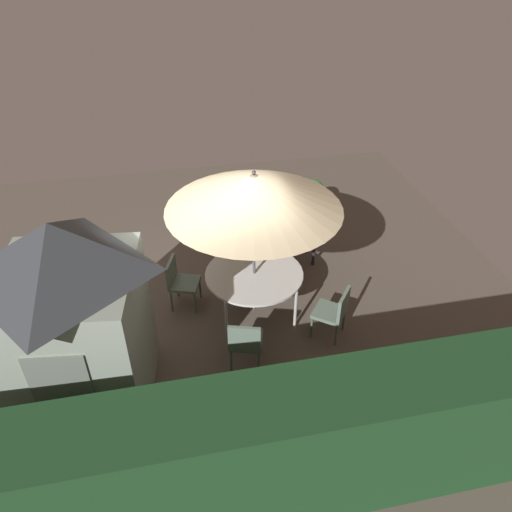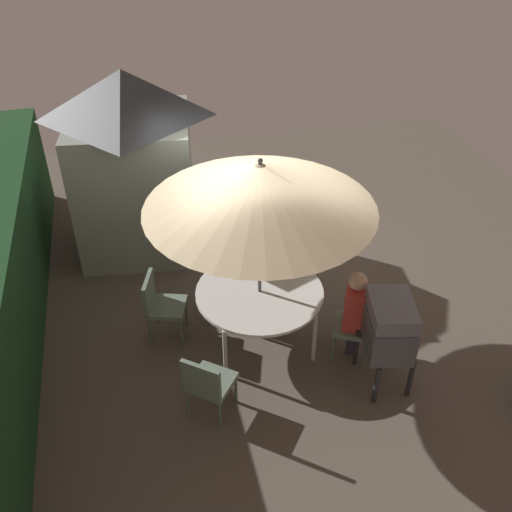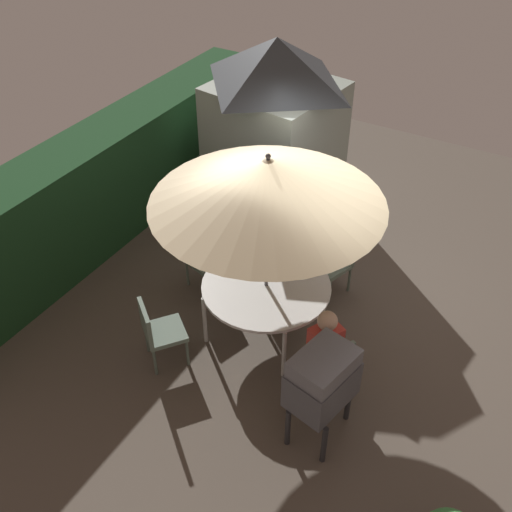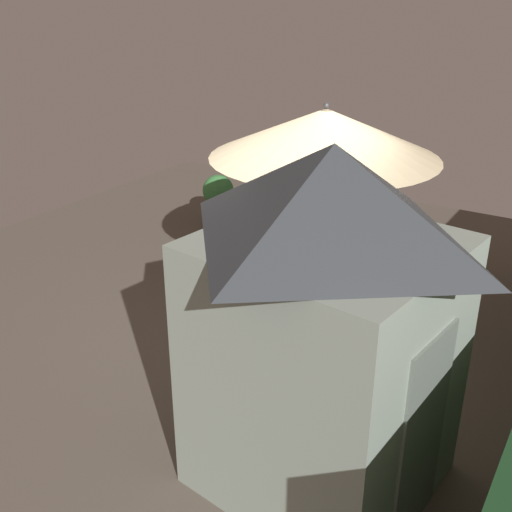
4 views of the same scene
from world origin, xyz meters
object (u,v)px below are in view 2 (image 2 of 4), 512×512
at_px(garden_shed, 133,162).
at_px(chair_toward_hedge, 160,302).
at_px(patio_umbrella, 260,186).
at_px(person_in_red, 355,305).
at_px(bbq_grill, 389,327).
at_px(chair_near_shed, 360,323).
at_px(patio_table, 260,294).
at_px(chair_toward_house, 207,383).
at_px(chair_far_side, 266,249).

height_order(garden_shed, chair_toward_hedge, garden_shed).
xyz_separation_m(patio_umbrella, chair_toward_hedge, (0.38, 1.21, -1.73)).
bearing_deg(chair_toward_hedge, garden_shed, 2.16).
bearing_deg(patio_umbrella, person_in_red, -117.55).
bearing_deg(patio_umbrella, bbq_grill, -130.12).
bearing_deg(bbq_grill, chair_toward_hedge, 59.90).
distance_m(chair_near_shed, person_in_red, 0.28).
bearing_deg(patio_table, patio_umbrella, 0.00).
distance_m(patio_table, chair_toward_hedge, 1.29).
bearing_deg(patio_umbrella, chair_near_shed, -117.55).
distance_m(bbq_grill, chair_toward_house, 2.13).
bearing_deg(chair_toward_hedge, chair_far_side, -63.15).
bearing_deg(chair_toward_house, chair_toward_hedge, 13.69).
bearing_deg(chair_near_shed, chair_toward_hedge, 67.64).
xyz_separation_m(bbq_grill, chair_toward_house, (-0.04, 2.10, -0.33)).
bearing_deg(chair_toward_house, garden_shed, 6.89).
height_order(chair_near_shed, person_in_red, person_in_red).
distance_m(bbq_grill, chair_far_side, 2.42).
bearing_deg(chair_far_side, patio_umbrella, 161.55).
distance_m(patio_umbrella, chair_toward_hedge, 2.14).
bearing_deg(chair_near_shed, chair_far_side, 22.15).
relative_size(patio_table, bbq_grill, 1.33).
height_order(bbq_grill, person_in_red, person_in_red).
bearing_deg(bbq_grill, patio_table, 49.88).
xyz_separation_m(garden_shed, chair_toward_hedge, (-2.17, -0.08, -0.92)).
distance_m(bbq_grill, person_in_red, 0.55).
height_order(chair_toward_hedge, person_in_red, person_in_red).
xyz_separation_m(patio_table, chair_far_side, (1.19, -0.40, -0.21)).
distance_m(garden_shed, patio_umbrella, 2.97).
bearing_deg(person_in_red, bbq_grill, -158.26).
relative_size(patio_umbrella, chair_near_shed, 2.93).
bearing_deg(chair_near_shed, patio_umbrella, 62.45).
xyz_separation_m(chair_near_shed, chair_toward_hedge, (0.96, 2.33, 0.00)).
xyz_separation_m(garden_shed, patio_table, (-2.55, -1.30, -0.71)).
bearing_deg(chair_toward_house, chair_near_shed, -75.56).
relative_size(chair_toward_hedge, chair_toward_house, 1.00).
relative_size(garden_shed, chair_toward_house, 3.13).
relative_size(chair_near_shed, chair_toward_house, 1.00).
bearing_deg(bbq_grill, garden_shed, 35.24).
xyz_separation_m(garden_shed, chair_far_side, (-1.36, -1.69, -0.92)).
xyz_separation_m(chair_toward_hedge, person_in_red, (-0.92, -2.26, 0.26)).
height_order(chair_near_shed, chair_toward_hedge, same).
xyz_separation_m(patio_table, person_in_red, (-0.54, -1.04, 0.05)).
bearing_deg(chair_toward_hedge, bbq_grill, -120.10).
bearing_deg(chair_far_side, chair_toward_house, 151.25).
relative_size(garden_shed, chair_toward_hedge, 3.13).
bearing_deg(chair_near_shed, chair_toward_house, 104.44).
xyz_separation_m(chair_toward_hedge, chair_toward_house, (-1.47, -0.36, 0.00)).
distance_m(bbq_grill, chair_toward_hedge, 2.86).
relative_size(chair_far_side, chair_toward_house, 1.00).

